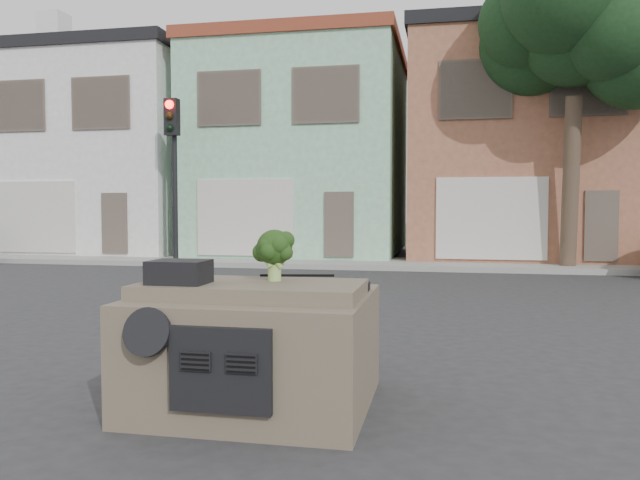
% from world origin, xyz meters
% --- Properties ---
extents(ground_plane, '(120.00, 120.00, 0.00)m').
position_xyz_m(ground_plane, '(0.00, 0.00, 0.00)').
color(ground_plane, '#303033').
rests_on(ground_plane, ground).
extents(sidewalk, '(40.00, 3.00, 0.15)m').
position_xyz_m(sidewalk, '(0.00, 10.50, 0.07)').
color(sidewalk, gray).
rests_on(sidewalk, ground).
extents(townhouse_white, '(7.20, 8.20, 7.55)m').
position_xyz_m(townhouse_white, '(-11.00, 14.50, 3.77)').
color(townhouse_white, white).
rests_on(townhouse_white, ground).
extents(townhouse_mint, '(7.20, 8.20, 7.55)m').
position_xyz_m(townhouse_mint, '(-3.50, 14.50, 3.77)').
color(townhouse_mint, '#98D3AC').
rests_on(townhouse_mint, ground).
extents(townhouse_tan, '(7.20, 8.20, 7.55)m').
position_xyz_m(townhouse_tan, '(4.00, 14.50, 3.77)').
color(townhouse_tan, '#A06246').
rests_on(townhouse_tan, ground).
extents(traffic_signal, '(0.40, 0.40, 5.10)m').
position_xyz_m(traffic_signal, '(-6.50, 9.50, 2.55)').
color(traffic_signal, black).
rests_on(traffic_signal, ground).
extents(tree_near, '(4.40, 4.00, 8.50)m').
position_xyz_m(tree_near, '(5.00, 9.80, 4.25)').
color(tree_near, '#173418').
rests_on(tree_near, ground).
extents(car_dashboard, '(2.00, 1.80, 1.12)m').
position_xyz_m(car_dashboard, '(0.00, -3.00, 0.56)').
color(car_dashboard, brown).
rests_on(car_dashboard, ground).
extents(instrument_hump, '(0.48, 0.38, 0.20)m').
position_xyz_m(instrument_hump, '(-0.58, -3.35, 1.22)').
color(instrument_hump, black).
rests_on(instrument_hump, car_dashboard).
extents(wiper_arm, '(0.69, 0.15, 0.02)m').
position_xyz_m(wiper_arm, '(0.28, -2.62, 1.13)').
color(wiper_arm, black).
rests_on(wiper_arm, car_dashboard).
extents(broccoli, '(0.47, 0.47, 0.47)m').
position_xyz_m(broccoli, '(0.16, -2.99, 1.35)').
color(broccoli, '#1A3310').
rests_on(broccoli, car_dashboard).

